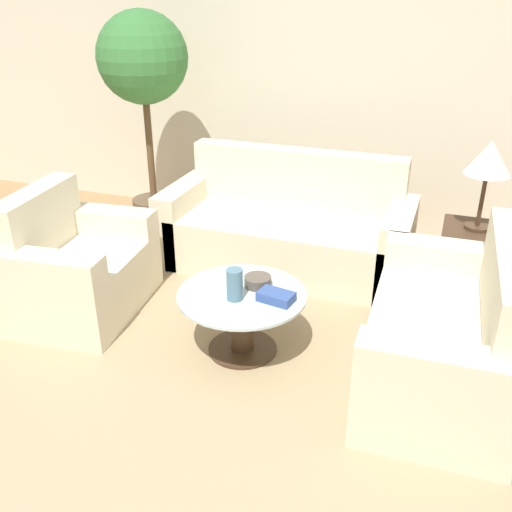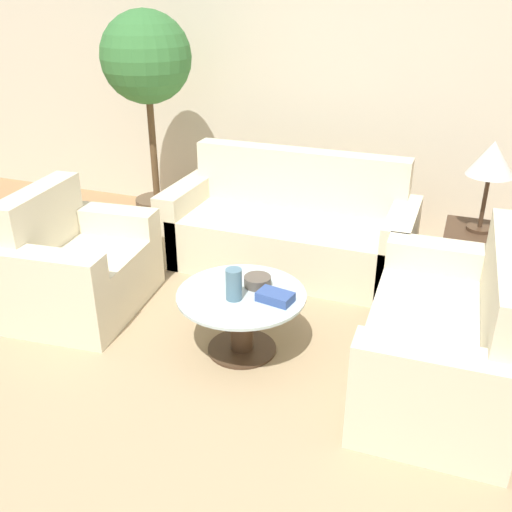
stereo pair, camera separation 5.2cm
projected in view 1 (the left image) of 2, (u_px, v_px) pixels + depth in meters
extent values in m
plane|color=#9E754C|center=(182.00, 428.00, 2.99)|extent=(14.00, 14.00, 0.00)
cube|color=beige|center=(330.00, 84.00, 5.01)|extent=(10.00, 0.06, 2.60)
cube|color=tan|center=(243.00, 349.00, 3.62)|extent=(3.46, 3.42, 0.01)
cube|color=beige|center=(285.00, 243.00, 4.58)|extent=(1.76, 0.81, 0.43)
cube|color=beige|center=(297.00, 203.00, 4.75)|extent=(1.76, 0.18, 0.90)
cube|color=beige|center=(186.00, 219.00, 4.82)|extent=(0.20, 0.81, 0.61)
cube|color=beige|center=(397.00, 249.00, 4.28)|extent=(0.20, 0.81, 0.61)
cube|color=beige|center=(84.00, 282.00, 3.99)|extent=(0.83, 0.87, 0.43)
cube|color=beige|center=(43.00, 249.00, 3.96)|extent=(0.26, 0.81, 0.87)
cube|color=beige|center=(50.00, 298.00, 3.61)|extent=(0.76, 0.28, 0.61)
cube|color=beige|center=(109.00, 247.00, 4.30)|extent=(0.76, 0.28, 0.61)
cube|color=beige|center=(437.00, 348.00, 3.27)|extent=(0.80, 1.25, 0.43)
cube|color=beige|center=(499.00, 323.00, 3.09)|extent=(0.21, 1.23, 0.88)
cube|color=beige|center=(443.00, 285.00, 3.76)|extent=(0.78, 0.22, 0.61)
cube|color=beige|center=(433.00, 403.00, 2.71)|extent=(0.78, 0.22, 0.61)
cylinder|color=#422D1E|center=(243.00, 349.00, 3.62)|extent=(0.43, 0.43, 0.02)
cylinder|color=#422D1E|center=(242.00, 324.00, 3.53)|extent=(0.14, 0.14, 0.39)
cylinder|color=#B2C6C6|center=(242.00, 295.00, 3.45)|extent=(0.79, 0.79, 0.02)
cube|color=#422D1E|center=(471.00, 262.00, 4.17)|extent=(0.46, 0.46, 0.53)
cylinder|color=#422D1E|center=(477.00, 227.00, 4.05)|extent=(0.18, 0.18, 0.02)
cylinder|color=#422D1E|center=(482.00, 200.00, 3.96)|extent=(0.03, 0.03, 0.38)
cone|color=beige|center=(490.00, 157.00, 3.83)|extent=(0.32, 0.32, 0.24)
cylinder|color=brown|center=(155.00, 215.00, 5.28)|extent=(0.39, 0.39, 0.32)
cylinder|color=brown|center=(149.00, 144.00, 4.99)|extent=(0.06, 0.06, 1.02)
sphere|color=#387538|center=(142.00, 57.00, 4.68)|extent=(0.75, 0.75, 0.75)
cylinder|color=slate|center=(235.00, 284.00, 3.34)|extent=(0.10, 0.10, 0.19)
cylinder|color=brown|center=(258.00, 281.00, 3.52)|extent=(0.17, 0.17, 0.06)
cube|color=#334C8C|center=(276.00, 297.00, 3.35)|extent=(0.23, 0.16, 0.06)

